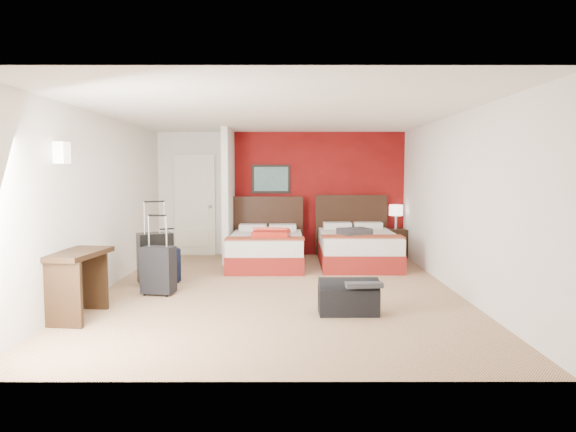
{
  "coord_description": "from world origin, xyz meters",
  "views": [
    {
      "loc": [
        0.13,
        -7.28,
        1.68
      ],
      "look_at": [
        0.14,
        0.8,
        1.0
      ],
      "focal_mm": 32.22,
      "sensor_mm": 36.0,
      "label": 1
    }
  ],
  "objects_px": {
    "bed_left": "(266,251)",
    "suitcase_charcoal": "(158,272)",
    "suitcase_navy": "(168,267)",
    "table_lamp": "(396,217)",
    "bed_right": "(358,249)",
    "desk": "(78,285)",
    "red_suitcase_open": "(272,233)",
    "duffel_bag": "(348,299)",
    "suitcase_black": "(155,259)",
    "nightstand": "(395,243)"
  },
  "relations": [
    {
      "from": "duffel_bag",
      "to": "red_suitcase_open",
      "type": "bearing_deg",
      "value": 107.37
    },
    {
      "from": "bed_right",
      "to": "red_suitcase_open",
      "type": "height_order",
      "value": "red_suitcase_open"
    },
    {
      "from": "bed_left",
      "to": "bed_right",
      "type": "xyz_separation_m",
      "value": [
        1.66,
        0.1,
        0.01
      ]
    },
    {
      "from": "nightstand",
      "to": "table_lamp",
      "type": "bearing_deg",
      "value": 0.0
    },
    {
      "from": "bed_right",
      "to": "red_suitcase_open",
      "type": "xyz_separation_m",
      "value": [
        -1.56,
        -0.2,
        0.32
      ]
    },
    {
      "from": "nightstand",
      "to": "table_lamp",
      "type": "xyz_separation_m",
      "value": [
        0.0,
        0.0,
        0.52
      ]
    },
    {
      "from": "suitcase_charcoal",
      "to": "duffel_bag",
      "type": "bearing_deg",
      "value": -9.97
    },
    {
      "from": "table_lamp",
      "to": "suitcase_navy",
      "type": "relative_size",
      "value": 0.97
    },
    {
      "from": "suitcase_black",
      "to": "desk",
      "type": "distance_m",
      "value": 1.88
    },
    {
      "from": "table_lamp",
      "to": "bed_left",
      "type": "bearing_deg",
      "value": -158.67
    },
    {
      "from": "table_lamp",
      "to": "suitcase_black",
      "type": "height_order",
      "value": "table_lamp"
    },
    {
      "from": "desk",
      "to": "suitcase_navy",
      "type": "bearing_deg",
      "value": 79.51
    },
    {
      "from": "bed_right",
      "to": "table_lamp",
      "type": "height_order",
      "value": "table_lamp"
    },
    {
      "from": "bed_left",
      "to": "table_lamp",
      "type": "bearing_deg",
      "value": 21.01
    },
    {
      "from": "bed_left",
      "to": "desk",
      "type": "xyz_separation_m",
      "value": [
        -2.04,
        -3.33,
        0.11
      ]
    },
    {
      "from": "nightstand",
      "to": "duffel_bag",
      "type": "height_order",
      "value": "nightstand"
    },
    {
      "from": "red_suitcase_open",
      "to": "duffel_bag",
      "type": "height_order",
      "value": "red_suitcase_open"
    },
    {
      "from": "duffel_bag",
      "to": "nightstand",
      "type": "bearing_deg",
      "value": 70.24
    },
    {
      "from": "table_lamp",
      "to": "duffel_bag",
      "type": "distance_m",
      "value": 4.44
    },
    {
      "from": "suitcase_charcoal",
      "to": "desk",
      "type": "bearing_deg",
      "value": -108.18
    },
    {
      "from": "red_suitcase_open",
      "to": "nightstand",
      "type": "height_order",
      "value": "red_suitcase_open"
    },
    {
      "from": "bed_left",
      "to": "suitcase_charcoal",
      "type": "bearing_deg",
      "value": -122.77
    },
    {
      "from": "table_lamp",
      "to": "suitcase_navy",
      "type": "distance_m",
      "value": 4.7
    },
    {
      "from": "suitcase_charcoal",
      "to": "desk",
      "type": "height_order",
      "value": "desk"
    },
    {
      "from": "red_suitcase_open",
      "to": "suitcase_navy",
      "type": "bearing_deg",
      "value": -130.78
    },
    {
      "from": "bed_right",
      "to": "suitcase_charcoal",
      "type": "distance_m",
      "value": 3.82
    },
    {
      "from": "bed_right",
      "to": "suitcase_navy",
      "type": "relative_size",
      "value": 3.91
    },
    {
      "from": "red_suitcase_open",
      "to": "suitcase_navy",
      "type": "height_order",
      "value": "red_suitcase_open"
    },
    {
      "from": "suitcase_navy",
      "to": "table_lamp",
      "type": "bearing_deg",
      "value": 4.92
    },
    {
      "from": "bed_right",
      "to": "nightstand",
      "type": "bearing_deg",
      "value": 46.22
    },
    {
      "from": "bed_right",
      "to": "suitcase_navy",
      "type": "height_order",
      "value": "bed_right"
    },
    {
      "from": "nightstand",
      "to": "desk",
      "type": "distance_m",
      "value": 6.3
    },
    {
      "from": "bed_right",
      "to": "duffel_bag",
      "type": "xyz_separation_m",
      "value": [
        -0.55,
        -3.27,
        -0.11
      ]
    },
    {
      "from": "table_lamp",
      "to": "duffel_bag",
      "type": "relative_size",
      "value": 0.69
    },
    {
      "from": "red_suitcase_open",
      "to": "table_lamp",
      "type": "relative_size",
      "value": 1.8
    },
    {
      "from": "bed_right",
      "to": "desk",
      "type": "height_order",
      "value": "desk"
    },
    {
      "from": "suitcase_navy",
      "to": "red_suitcase_open",
      "type": "bearing_deg",
      "value": 14.53
    },
    {
      "from": "bed_left",
      "to": "suitcase_black",
      "type": "bearing_deg",
      "value": -137.48
    },
    {
      "from": "suitcase_charcoal",
      "to": "suitcase_navy",
      "type": "bearing_deg",
      "value": 104.93
    },
    {
      "from": "suitcase_black",
      "to": "suitcase_navy",
      "type": "relative_size",
      "value": 1.5
    },
    {
      "from": "red_suitcase_open",
      "to": "suitcase_black",
      "type": "relative_size",
      "value": 1.17
    },
    {
      "from": "bed_left",
      "to": "suitcase_black",
      "type": "distance_m",
      "value": 2.21
    },
    {
      "from": "bed_left",
      "to": "duffel_bag",
      "type": "relative_size",
      "value": 2.66
    },
    {
      "from": "bed_right",
      "to": "bed_left",
      "type": "bearing_deg",
      "value": -175.72
    },
    {
      "from": "red_suitcase_open",
      "to": "suitcase_black",
      "type": "bearing_deg",
      "value": -132.7
    },
    {
      "from": "table_lamp",
      "to": "suitcase_charcoal",
      "type": "height_order",
      "value": "table_lamp"
    },
    {
      "from": "table_lamp",
      "to": "suitcase_black",
      "type": "xyz_separation_m",
      "value": [
        -4.15,
        -2.49,
        -0.43
      ]
    },
    {
      "from": "red_suitcase_open",
      "to": "desk",
      "type": "xyz_separation_m",
      "value": [
        -2.14,
        -3.23,
        -0.23
      ]
    },
    {
      "from": "desk",
      "to": "table_lamp",
      "type": "bearing_deg",
      "value": 50.38
    },
    {
      "from": "suitcase_navy",
      "to": "duffel_bag",
      "type": "height_order",
      "value": "suitcase_navy"
    }
  ]
}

